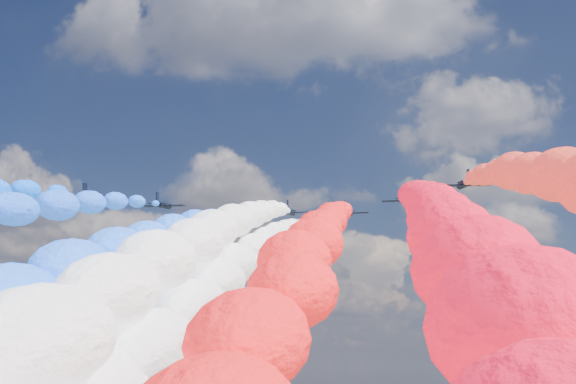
# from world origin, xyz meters

# --- Properties ---
(jet_0) EXTENTS (8.62, 11.51, 4.12)m
(jet_0) POSITION_xyz_m (-33.26, -5.30, 95.42)
(jet_0) COLOR black
(jet_1) EXTENTS (8.35, 11.32, 4.12)m
(jet_1) POSITION_xyz_m (-23.22, 2.82, 95.42)
(jet_1) COLOR black
(jet_2) EXTENTS (8.31, 11.29, 4.12)m
(jet_2) POSITION_xyz_m (-9.25, 16.54, 95.42)
(jet_2) COLOR black
(trail_2) EXTENTS (7.23, 131.35, 45.04)m
(trail_2) POSITION_xyz_m (-9.25, -50.09, 75.78)
(trail_2) COLOR #2463FF
(jet_3) EXTENTS (8.19, 11.20, 4.12)m
(jet_3) POSITION_xyz_m (-0.59, 11.94, 95.42)
(jet_3) COLOR black
(trail_3) EXTENTS (7.23, 131.35, 45.04)m
(trail_3) POSITION_xyz_m (-0.59, -54.70, 75.78)
(trail_3) COLOR white
(jet_4) EXTENTS (8.86, 11.68, 4.12)m
(jet_4) POSITION_xyz_m (1.04, 26.53, 95.42)
(jet_4) COLOR black
(trail_4) EXTENTS (7.23, 131.35, 45.04)m
(trail_4) POSITION_xyz_m (1.04, -40.11, 75.78)
(trail_4) COLOR white
(jet_5) EXTENTS (8.88, 11.70, 4.12)m
(jet_5) POSITION_xyz_m (10.44, 13.99, 95.42)
(jet_5) COLOR black
(trail_5) EXTENTS (7.23, 131.35, 45.04)m
(trail_5) POSITION_xyz_m (10.44, -52.64, 75.78)
(trail_5) COLOR red
(jet_6) EXTENTS (8.51, 11.44, 4.12)m
(jet_6) POSITION_xyz_m (21.20, 4.43, 95.42)
(jet_6) COLOR black
(trail_6) EXTENTS (7.23, 131.35, 45.04)m
(trail_6) POSITION_xyz_m (21.20, -62.21, 75.78)
(trail_6) COLOR red
(jet_7) EXTENTS (8.88, 11.70, 4.12)m
(jet_7) POSITION_xyz_m (30.52, -5.58, 95.42)
(jet_7) COLOR black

